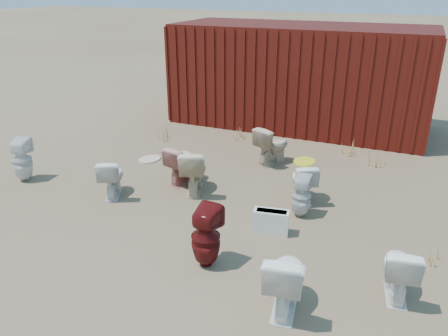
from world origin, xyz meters
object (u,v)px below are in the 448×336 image
at_px(shipping_container, 299,76).
at_px(toilet_back_beige_left, 194,170).
at_px(toilet_front_a, 112,177).
at_px(toilet_front_c, 285,279).
at_px(toilet_back_beige_right, 272,145).
at_px(toilet_back_e, 301,196).
at_px(toilet_back_yellowlid, 303,181).
at_px(loose_tank, 271,222).
at_px(toilet_back_a, 22,160).
at_px(toilet_front_e, 399,270).
at_px(toilet_front_maroon, 206,237).
at_px(toilet_front_pink, 184,164).

relative_size(shipping_container, toilet_back_beige_left, 7.73).
relative_size(toilet_front_a, toilet_front_c, 0.86).
relative_size(toilet_back_beige_right, toilet_back_e, 1.13).
bearing_deg(toilet_back_yellowlid, toilet_back_beige_left, -14.87).
bearing_deg(toilet_front_a, loose_tank, 152.21).
distance_m(shipping_container, toilet_back_yellowlid, 4.37).
bearing_deg(toilet_back_a, toilet_back_yellowlid, 175.86).
bearing_deg(shipping_container, toilet_front_e, -65.39).
bearing_deg(toilet_back_beige_right, shipping_container, -60.42).
relative_size(shipping_container, toilet_back_yellowlid, 9.06).
bearing_deg(toilet_back_beige_left, toilet_back_beige_right, -136.26).
xyz_separation_m(toilet_front_e, loose_tank, (-1.72, 0.72, -0.17)).
height_order(toilet_front_a, toilet_back_yellowlid, toilet_back_yellowlid).
xyz_separation_m(toilet_back_beige_right, toilet_back_yellowlid, (0.94, -1.32, -0.05)).
xyz_separation_m(shipping_container, loose_tank, (1.04, -5.31, -1.02)).
xyz_separation_m(toilet_front_maroon, loose_tank, (0.51, 1.06, -0.23)).
bearing_deg(toilet_back_beige_right, toilet_front_pink, 76.48).
bearing_deg(toilet_front_pink, shipping_container, -86.13).
height_order(shipping_container, toilet_front_e, shipping_container).
bearing_deg(toilet_front_pink, toilet_back_yellowlid, -159.59).
bearing_deg(toilet_back_beige_left, toilet_back_a, -5.73).
bearing_deg(toilet_back_beige_left, toilet_front_e, 135.05).
distance_m(toilet_front_pink, toilet_back_yellowlid, 2.11).
bearing_deg(toilet_back_yellowlid, toilet_front_e, 101.09).
relative_size(toilet_front_pink, toilet_back_e, 1.03).
xyz_separation_m(toilet_front_maroon, toilet_back_yellowlid, (0.65, 2.25, -0.07)).
bearing_deg(toilet_back_e, toilet_front_pink, -15.21).
relative_size(toilet_back_a, toilet_back_yellowlid, 1.19).
bearing_deg(toilet_back_a, toilet_back_e, 169.42).
distance_m(toilet_front_e, toilet_back_yellowlid, 2.48).
height_order(toilet_front_maroon, loose_tank, toilet_front_maroon).
xyz_separation_m(toilet_front_a, toilet_back_yellowlid, (2.95, 1.10, 0.00)).
bearing_deg(toilet_front_e, toilet_front_pink, -34.94).
xyz_separation_m(toilet_front_pink, toilet_back_yellowlid, (2.11, 0.16, -0.01)).
distance_m(toilet_front_a, toilet_front_e, 4.60).
xyz_separation_m(toilet_back_a, toilet_back_beige_right, (3.84, 2.57, -0.02)).
relative_size(shipping_container, toilet_back_beige_right, 7.96).
height_order(toilet_front_a, toilet_back_beige_left, toilet_back_beige_left).
bearing_deg(toilet_back_e, toilet_front_e, 131.44).
distance_m(toilet_front_c, toilet_back_beige_left, 3.15).
height_order(toilet_front_c, toilet_back_beige_left, toilet_back_beige_left).
bearing_deg(toilet_front_a, toilet_back_beige_right, -155.64).
height_order(toilet_front_pink, loose_tank, toilet_front_pink).
xyz_separation_m(shipping_container, toilet_back_yellowlid, (1.19, -4.12, -0.87)).
height_order(toilet_back_beige_right, loose_tank, toilet_back_beige_right).
relative_size(toilet_front_c, toilet_back_e, 1.15).
relative_size(shipping_container, toilet_front_pink, 8.72).
distance_m(toilet_front_a, loose_tank, 2.81).
xyz_separation_m(toilet_front_maroon, toilet_front_e, (2.23, 0.34, -0.06)).
height_order(toilet_front_e, toilet_back_beige_left, toilet_back_beige_left).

